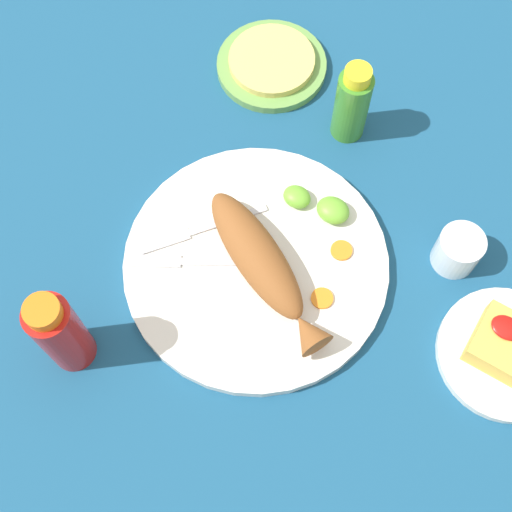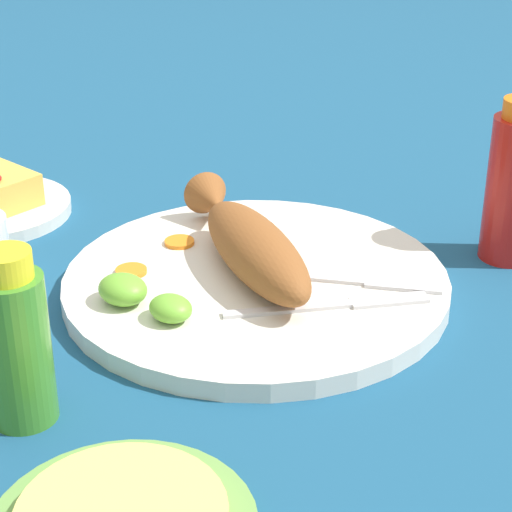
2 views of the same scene
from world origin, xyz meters
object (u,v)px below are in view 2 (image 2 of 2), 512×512
(fried_fish, at_px, (250,243))
(fork_near, at_px, (355,281))
(main_plate, at_px, (256,283))
(hot_sauce_bottle_green, at_px, (18,344))
(fork_far, at_px, (341,305))

(fried_fish, distance_m, fork_near, 0.11)
(main_plate, xyz_separation_m, fork_near, (0.08, 0.05, 0.01))
(main_plate, height_order, fried_fish, fried_fish)
(main_plate, relative_size, hot_sauce_bottle_green, 2.61)
(fork_near, distance_m, hot_sauce_bottle_green, 0.33)
(fried_fish, relative_size, fork_far, 1.63)
(hot_sauce_bottle_green, bearing_deg, fried_fish, 93.52)
(main_plate, distance_m, fried_fish, 0.04)
(fried_fish, bearing_deg, fork_far, 25.75)
(fork_far, bearing_deg, hot_sauce_bottle_green, -160.90)
(main_plate, relative_size, fork_far, 2.36)
(main_plate, height_order, fork_near, fork_near)
(main_plate, height_order, fork_far, fork_far)
(main_plate, xyz_separation_m, fried_fish, (-0.01, 0.01, 0.04))
(main_plate, bearing_deg, fork_near, 31.65)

